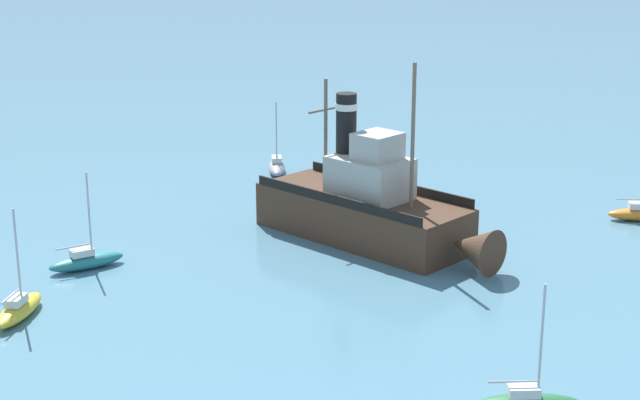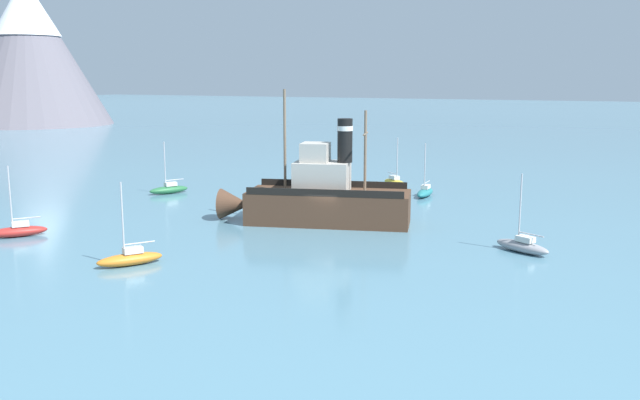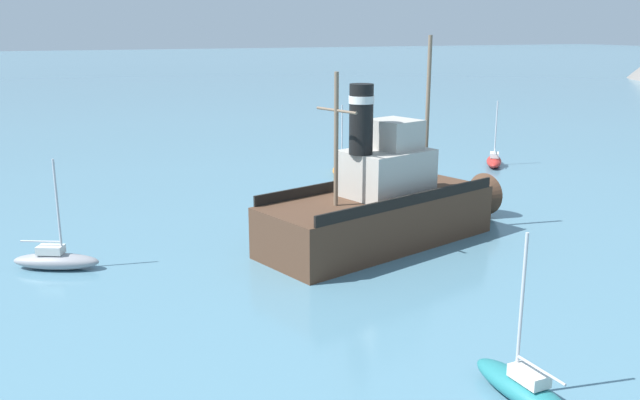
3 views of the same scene
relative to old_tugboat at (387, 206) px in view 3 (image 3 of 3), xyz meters
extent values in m
plane|color=teal|center=(-1.16, -0.88, -1.83)|extent=(600.00, 600.00, 0.00)
cube|color=#4C3323|center=(0.18, -0.59, -0.63)|extent=(7.64, 12.76, 2.40)
cone|color=#4C3323|center=(-1.88, 6.31, -0.63)|extent=(2.94, 2.97, 2.35)
cube|color=#B2ADA3|center=(0.03, -0.11, 1.67)|extent=(4.02, 4.69, 2.20)
cube|color=#B2ADA3|center=(-0.11, 0.37, 3.47)|extent=(2.68, 2.54, 1.40)
cylinder|color=black|center=(0.52, -1.74, 4.37)|extent=(1.10, 1.10, 3.20)
cylinder|color=silver|center=(0.52, -1.74, 5.27)|extent=(1.16, 1.16, 0.35)
cylinder|color=#75604C|center=(-0.77, 2.57, 4.32)|extent=(0.20, 0.20, 7.50)
cylinder|color=#75604C|center=(0.95, -3.18, 3.57)|extent=(0.20, 0.20, 6.00)
cylinder|color=#75604C|center=(0.95, -3.18, 4.89)|extent=(2.53, 0.86, 0.12)
cube|color=black|center=(-1.89, -1.20, 0.82)|extent=(3.37, 10.96, 0.50)
cube|color=black|center=(2.24, 0.03, 0.82)|extent=(3.37, 10.96, 0.50)
ellipsoid|color=gray|center=(-2.21, -15.15, -1.48)|extent=(2.68, 3.89, 0.70)
cube|color=silver|center=(-2.30, -15.33, -0.95)|extent=(1.06, 1.27, 0.36)
cylinder|color=#B7B7BC|center=(-2.07, -14.88, 0.97)|extent=(0.10, 0.10, 4.20)
cylinder|color=#B7B7BC|center=(-2.47, -15.69, -0.58)|extent=(0.87, 1.65, 0.08)
ellipsoid|color=#B22823|center=(-13.31, 16.52, -1.48)|extent=(3.69, 3.17, 0.70)
cube|color=silver|center=(-13.15, 16.40, -0.95)|extent=(1.26, 1.17, 0.36)
cylinder|color=#B7B7BC|center=(-13.55, 16.70, 0.97)|extent=(0.10, 0.10, 4.20)
cylinder|color=#B7B7BC|center=(-12.83, 16.16, -0.58)|extent=(1.48, 1.15, 0.08)
ellipsoid|color=#23757A|center=(14.47, -3.49, -1.48)|extent=(3.85, 1.29, 0.70)
cube|color=silver|center=(14.67, -3.48, -0.95)|extent=(1.13, 0.69, 0.36)
cylinder|color=#B7B7BC|center=(14.17, -3.51, 0.97)|extent=(0.10, 0.10, 4.20)
cylinder|color=#B7B7BC|center=(15.07, -3.47, -0.58)|extent=(1.80, 0.17, 0.08)
ellipsoid|color=orange|center=(-15.42, 4.67, -1.48)|extent=(3.78, 3.00, 0.70)
cube|color=silver|center=(-15.25, 4.56, -0.95)|extent=(1.27, 1.14, 0.36)
cylinder|color=#B7B7BC|center=(-15.67, 4.84, 0.97)|extent=(0.10, 0.10, 4.20)
cylinder|color=#B7B7BC|center=(-14.92, 4.34, -0.58)|extent=(1.55, 1.05, 0.08)
camera|label=1|loc=(27.15, 41.81, 15.31)|focal=55.00mm
camera|label=2|loc=(-44.46, -22.14, 8.87)|focal=38.00mm
camera|label=3|loc=(28.02, -15.50, 8.45)|focal=38.00mm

